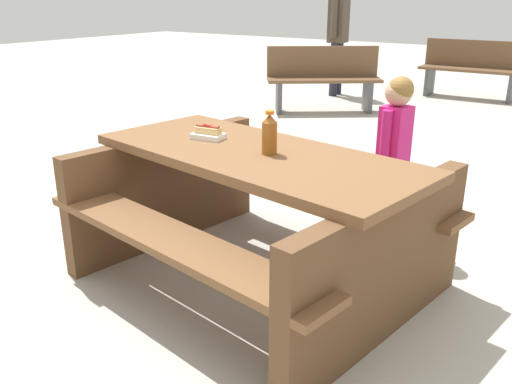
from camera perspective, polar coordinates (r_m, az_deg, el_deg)
ground_plane at (r=3.11m, az=0.00°, el=-9.12°), size 30.00×30.00×0.00m
picnic_table at (r=2.92m, az=0.00°, el=-1.48°), size 1.99×1.66×0.75m
soda_bottle at (r=2.75m, az=1.41°, el=6.06°), size 0.08×0.08×0.22m
hotdog_tray at (r=3.07m, az=-5.06°, el=6.15°), size 0.19×0.13×0.08m
child_in_coat at (r=3.41m, az=14.31°, el=5.29°), size 0.18×0.26×1.07m
park_bench_near at (r=7.50m, az=7.06°, el=11.81°), size 1.44×1.22×0.85m
park_bench_mid at (r=9.03m, az=21.72°, el=11.97°), size 1.51×0.43×0.85m
bystander_adult at (r=8.70m, az=8.66°, el=17.41°), size 0.28×0.44×1.77m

